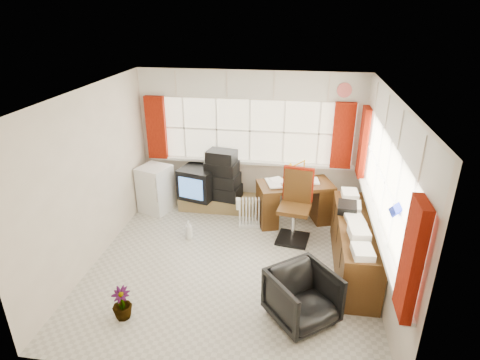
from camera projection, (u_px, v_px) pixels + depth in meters
The scene contains 20 objects.
ground at pixel (231, 265), 5.87m from camera, with size 4.00×4.00×0.00m, color beige.
room_walls at pixel (231, 170), 5.27m from camera, with size 4.00×4.00×4.00m.
window_back at pixel (249, 158), 7.25m from camera, with size 3.70×0.12×3.60m.
window_right at pixel (378, 218), 5.22m from camera, with size 0.12×3.70×3.60m.
curtains at pixel (302, 153), 6.00m from camera, with size 3.83×3.83×1.15m.
overhead_cabinets at pixel (309, 100), 5.72m from camera, with size 3.98×3.98×0.48m.
desk at pixel (294, 201), 6.91m from camera, with size 1.38×0.98×0.75m.
desk_lamp at pixel (304, 166), 6.79m from camera, with size 0.15×0.14×0.39m.
task_chair at pixel (296, 202), 6.35m from camera, with size 0.56×0.59×1.18m.
office_chair at pixel (303, 297), 4.73m from camera, with size 0.71×0.73×0.66m, color black.
radiator at pixel (249, 216), 6.79m from camera, with size 0.38×0.21×0.54m.
credenza at pixel (354, 244), 5.65m from camera, with size 0.50×2.00×0.85m.
file_tray at pixel (347, 207), 5.79m from camera, with size 0.26×0.34×0.11m, color black.
tv_bench at pixel (218, 202), 7.46m from camera, with size 1.40×0.50×0.25m, color #97794B.
crt_tv at pixel (198, 183), 7.28m from camera, with size 0.74×0.70×0.56m.
hifi_stack at pixel (222, 177), 7.20m from camera, with size 0.73×0.53×0.91m.
mini_fridge at pixel (155, 189), 7.28m from camera, with size 0.64×0.64×0.85m.
spray_bottle_a at pixel (189, 230), 6.48m from camera, with size 0.12×0.12×0.32m, color white.
spray_bottle_b at pixel (262, 208), 7.34m from camera, with size 0.08×0.08×0.18m, color #91D9CD.
flower_vase at pixel (122, 303), 4.80m from camera, with size 0.24×0.24×0.42m, color black.
Camera 1 is at (0.87, -4.80, 3.50)m, focal length 30.00 mm.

